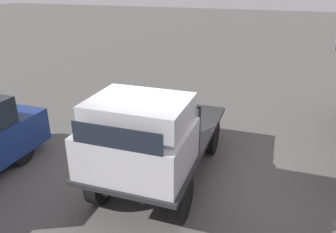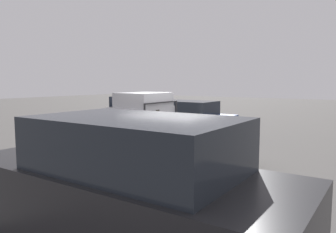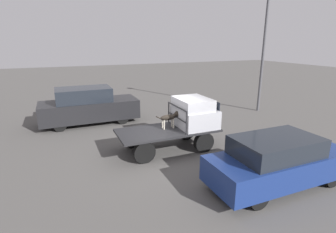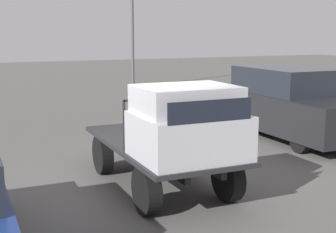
{
  "view_description": "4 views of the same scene",
  "coord_description": "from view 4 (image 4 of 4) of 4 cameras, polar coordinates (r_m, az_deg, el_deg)",
  "views": [
    {
      "loc": [
        5.64,
        2.04,
        3.87
      ],
      "look_at": [
        0.08,
        0.14,
        1.37
      ],
      "focal_mm": 35.0,
      "sensor_mm": 36.0,
      "label": 1
    },
    {
      "loc": [
        -5.45,
        8.29,
        2.42
      ],
      "look_at": [
        0.08,
        0.14,
        1.37
      ],
      "focal_mm": 35.0,
      "sensor_mm": 36.0,
      "label": 2
    },
    {
      "loc": [
        -3.91,
        -9.19,
        4.31
      ],
      "look_at": [
        0.08,
        0.14,
        1.37
      ],
      "focal_mm": 28.0,
      "sensor_mm": 36.0,
      "label": 3
    },
    {
      "loc": [
        8.01,
        -3.43,
        2.95
      ],
      "look_at": [
        0.08,
        0.14,
        1.37
      ],
      "focal_mm": 50.0,
      "sensor_mm": 36.0,
      "label": 4
    }
  ],
  "objects": [
    {
      "name": "truck_headboard",
      "position": [
        8.46,
        0.08,
        0.28
      ],
      "size": [
        0.04,
        1.74,
        0.92
      ],
      "color": "#232326",
      "rests_on": "flatbed_truck"
    },
    {
      "name": "dog",
      "position": [
        8.75,
        0.29,
        -0.36
      ],
      "size": [
        1.08,
        0.23,
        0.71
      ],
      "rotation": [
        0.0,
        0.0,
        -0.3
      ],
      "color": "beige",
      "rests_on": "flatbed_truck"
    },
    {
      "name": "truck_cab",
      "position": [
        7.78,
        2.43,
        -0.9
      ],
      "size": [
        1.48,
        1.74,
        1.19
      ],
      "color": "#B7B7BC",
      "rests_on": "flatbed_truck"
    },
    {
      "name": "parked_pickup_far",
      "position": [
        13.59,
        14.27,
        1.56
      ],
      "size": [
        5.04,
        1.94,
        1.95
      ],
      "rotation": [
        0.0,
        0.0,
        -0.01
      ],
      "color": "black",
      "rests_on": "ground"
    },
    {
      "name": "ground_plane",
      "position": [
        9.2,
        -1.0,
        -8.39
      ],
      "size": [
        80.0,
        80.0,
        0.0
      ],
      "primitive_type": "plane",
      "color": "#514F4C"
    },
    {
      "name": "flatbed_truck",
      "position": [
        9.02,
        -1.02,
        -4.64
      ],
      "size": [
        4.03,
        1.86,
        0.87
      ],
      "color": "black",
      "rests_on": "ground"
    }
  ]
}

